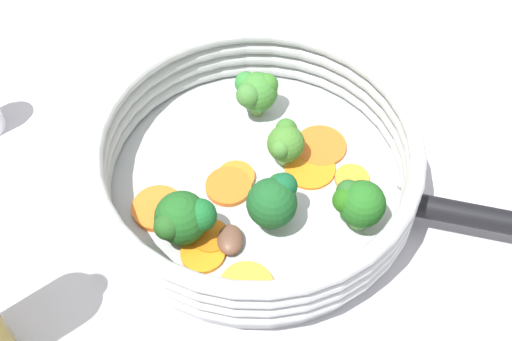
{
  "coord_description": "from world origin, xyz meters",
  "views": [
    {
      "loc": [
        0.04,
        -0.36,
        0.52
      ],
      "look_at": [
        0.0,
        0.0,
        0.03
      ],
      "focal_mm": 50.0,
      "sensor_mm": 36.0,
      "label": 1
    }
  ],
  "objects": [
    {
      "name": "ground_plane",
      "position": [
        0.0,
        0.0,
        0.0
      ],
      "size": [
        4.0,
        4.0,
        0.0
      ],
      "primitive_type": "plane",
      "color": "#BCB9C1"
    },
    {
      "name": "skillet",
      "position": [
        0.0,
        0.0,
        0.01
      ],
      "size": [
        0.26,
        0.26,
        0.02
      ],
      "primitive_type": "cylinder",
      "color": "#B2B5B7",
      "rests_on": "ground_plane"
    },
    {
      "name": "skillet_rim_wall",
      "position": [
        0.0,
        0.0,
        0.05
      ],
      "size": [
        0.28,
        0.28,
        0.06
      ],
      "color": "#B8BABB",
      "rests_on": "skillet"
    },
    {
      "name": "skillet_rivet_left",
      "position": [
        0.12,
        -0.04,
        0.02
      ],
      "size": [
        0.01,
        0.01,
        0.01
      ],
      "primitive_type": "sphere",
      "color": "#B1B8BC",
      "rests_on": "skillet"
    },
    {
      "name": "skillet_rivet_right",
      "position": [
        0.13,
        0.01,
        0.02
      ],
      "size": [
        0.01,
        0.01,
        0.01
      ],
      "primitive_type": "sphere",
      "color": "#B6B4BC",
      "rests_on": "skillet"
    },
    {
      "name": "carrot_slice_0",
      "position": [
        -0.03,
        -0.06,
        0.02
      ],
      "size": [
        0.04,
        0.04,
        0.01
      ],
      "primitive_type": "cylinder",
      "rotation": [
        0.0,
        0.0,
        3.63
      ],
      "color": "orange",
      "rests_on": "skillet"
    },
    {
      "name": "carrot_slice_1",
      "position": [
        -0.02,
        -0.01,
        0.02
      ],
      "size": [
        0.06,
        0.06,
        0.01
      ],
      "primitive_type": "cylinder",
      "rotation": [
        0.0,
        0.0,
        5.49
      ],
      "color": "orange",
      "rests_on": "skillet"
    },
    {
      "name": "carrot_slice_2",
      "position": [
        -0.03,
        -0.08,
        0.02
      ],
      "size": [
        0.05,
        0.05,
        0.0
      ],
      "primitive_type": "cylinder",
      "rotation": [
        0.0,
        0.0,
        4.24
      ],
      "color": "orange",
      "rests_on": "skillet"
    },
    {
      "name": "carrot_slice_3",
      "position": [
        -0.08,
        -0.04,
        0.02
      ],
      "size": [
        0.05,
        0.05,
        0.01
      ],
      "primitive_type": "cylinder",
      "rotation": [
        0.0,
        0.0,
        3.03
      ],
      "color": "orange",
      "rests_on": "skillet"
    },
    {
      "name": "carrot_slice_4",
      "position": [
        0.01,
        -0.1,
        0.02
      ],
      "size": [
        0.06,
        0.06,
        0.0
      ],
      "primitive_type": "cylinder",
      "rotation": [
        0.0,
        0.0,
        4.02
      ],
      "color": "orange",
      "rests_on": "skillet"
    },
    {
      "name": "carrot_slice_5",
      "position": [
        0.08,
        0.01,
        0.02
      ],
      "size": [
        0.04,
        0.04,
        0.0
      ],
      "primitive_type": "cylinder",
      "rotation": [
        0.0,
        0.0,
        5.11
      ],
      "color": "orange",
      "rests_on": "skillet"
    },
    {
      "name": "carrot_slice_6",
      "position": [
        0.05,
        0.02,
        0.02
      ],
      "size": [
        0.06,
        0.06,
        0.0
      ],
      "primitive_type": "cylinder",
      "rotation": [
        0.0,
        0.0,
        2.85
      ],
      "color": "orange",
      "rests_on": "skillet"
    },
    {
      "name": "carrot_slice_7",
      "position": [
        0.05,
        0.04,
        0.02
      ],
      "size": [
        0.07,
        0.07,
        0.0
      ],
      "primitive_type": "cylinder",
      "rotation": [
        0.0,
        0.0,
        5.54
      ],
      "color": "orange",
      "rests_on": "skillet"
    },
    {
      "name": "carrot_slice_8",
      "position": [
        -0.02,
        0.0,
        0.02
      ],
      "size": [
        0.04,
        0.04,
        0.01
      ],
      "primitive_type": "cylinder",
      "rotation": [
        0.0,
        0.0,
        3.04
      ],
      "color": "orange",
      "rests_on": "skillet"
    },
    {
      "name": "broccoli_floret_0",
      "position": [
        0.02,
        0.03,
        0.04
      ],
      "size": [
        0.03,
        0.04,
        0.04
      ],
      "color": "#86B45C",
      "rests_on": "skillet"
    },
    {
      "name": "broccoli_floret_1",
      "position": [
        -0.01,
        0.08,
        0.05
      ],
      "size": [
        0.04,
        0.04,
        0.05
      ],
      "color": "#70974A",
      "rests_on": "skillet"
    },
    {
      "name": "broccoli_floret_2",
      "position": [
        -0.05,
        -0.06,
        0.04
      ],
      "size": [
        0.05,
        0.05,
        0.05
      ],
      "color": "olive",
      "rests_on": "skillet"
    },
    {
      "name": "broccoli_floret_3",
      "position": [
        0.09,
        -0.03,
        0.05
      ],
      "size": [
        0.04,
        0.04,
        0.05
      ],
      "color": "#7BB660",
      "rests_on": "skillet"
    },
    {
      "name": "broccoli_floret_4",
      "position": [
        0.02,
        -0.04,
        0.05
      ],
      "size": [
        0.04,
        0.04,
        0.05
      ],
      "color": "#6C9D54",
      "rests_on": "skillet"
    },
    {
      "name": "mushroom_piece_0",
      "position": [
        -0.01,
        -0.07,
        0.02
      ],
      "size": [
        0.02,
        0.03,
        0.01
      ],
      "primitive_type": "ellipsoid",
      "rotation": [
        0.0,
        0.0,
        4.82
      ],
      "color": "brown",
      "rests_on": "skillet"
    }
  ]
}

